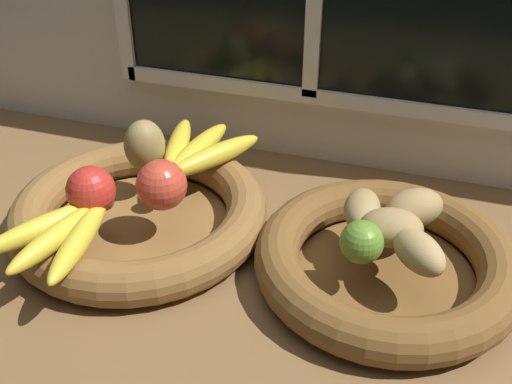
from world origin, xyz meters
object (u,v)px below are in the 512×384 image
object	(u,v)px
apple_red_front	(91,190)
apple_red_right	(161,186)
potato_oblong	(362,209)
fruit_bowl_left	(139,213)
banana_bunch_front	(63,232)
potato_small	(419,252)
banana_bunch_back	(196,151)
pear_brown	(145,145)
fruit_bowl_right	(386,261)
lime_near	(362,242)
potato_large	(391,227)
potato_back	(414,208)

from	to	relation	value
apple_red_front	apple_red_right	bearing A→B (deg)	22.80
potato_oblong	fruit_bowl_left	bearing A→B (deg)	-174.09
fruit_bowl_left	potato_oblong	size ratio (longest dim) A/B	4.52
banana_bunch_front	potato_small	distance (cm)	43.06
apple_red_front	banana_bunch_back	distance (cm)	18.40
apple_red_front	pear_brown	size ratio (longest dim) A/B	0.83
fruit_bowl_right	banana_bunch_back	world-z (taller)	banana_bunch_back
pear_brown	banana_bunch_back	bearing A→B (deg)	37.15
fruit_bowl_left	potato_oblong	distance (cm)	31.30
potato_small	lime_near	world-z (taller)	lime_near
fruit_bowl_left	potato_small	size ratio (longest dim) A/B	4.53
apple_red_front	potato_small	distance (cm)	42.14
fruit_bowl_left	potato_small	world-z (taller)	potato_small
apple_red_front	lime_near	size ratio (longest dim) A/B	1.24
pear_brown	banana_bunch_back	xyz separation A→B (cm)	(5.97, 4.52, -2.35)
apple_red_front	banana_bunch_back	xyz separation A→B (cm)	(7.81, 16.58, -1.68)
banana_bunch_back	fruit_bowl_left	bearing A→B (deg)	-109.98
fruit_bowl_right	lime_near	bearing A→B (deg)	-123.69
banana_bunch_front	banana_bunch_back	bearing A→B (deg)	71.46
banana_bunch_front	potato_large	size ratio (longest dim) A/B	2.31
banana_bunch_back	potato_back	world-z (taller)	potato_back
potato_back	fruit_bowl_right	bearing A→B (deg)	-114.44
apple_red_right	banana_bunch_front	bearing A→B (deg)	-128.88
fruit_bowl_right	apple_red_right	distance (cm)	30.82
apple_red_right	potato_back	bearing A→B (deg)	11.60
pear_brown	potato_oblong	xyz separation A→B (cm)	(32.55, -3.70, -1.90)
apple_red_right	potato_oblong	bearing A→B (deg)	10.51
lime_near	potato_oblong	bearing A→B (deg)	98.65
potato_back	potato_small	xyz separation A→B (cm)	(1.36, -8.63, -0.22)
apple_red_right	banana_bunch_back	xyz separation A→B (cm)	(-0.58, 13.05, -1.85)
fruit_bowl_left	potato_oblong	xyz separation A→B (cm)	(30.72, 3.18, 5.09)
pear_brown	potato_oblong	size ratio (longest dim) A/B	0.98
pear_brown	potato_large	xyz separation A→B (cm)	(36.63, -6.88, -1.61)
banana_bunch_front	lime_near	world-z (taller)	lime_near
potato_back	potato_small	world-z (taller)	potato_back
apple_red_right	banana_bunch_front	distance (cm)	13.67
lime_near	potato_large	bearing A→B (deg)	56.31
potato_back	apple_red_right	bearing A→B (deg)	-168.40
fruit_bowl_right	potato_back	distance (cm)	7.76
fruit_bowl_left	pear_brown	size ratio (longest dim) A/B	4.63
potato_oblong	lime_near	bearing A→B (deg)	-81.35
potato_oblong	potato_back	world-z (taller)	potato_back
apple_red_front	potato_back	xyz separation A→B (cm)	(40.74, 10.17, -0.83)
pear_brown	lime_near	bearing A→B (deg)	-18.51
potato_oblong	lime_near	world-z (taller)	lime_near
banana_bunch_front	fruit_bowl_left	bearing A→B (deg)	72.83
fruit_bowl_left	potato_small	bearing A→B (deg)	-5.40
potato_small	banana_bunch_front	bearing A→B (deg)	-168.56
apple_red_right	apple_red_front	xyz separation A→B (cm)	(-8.39, -3.53, -0.17)
fruit_bowl_right	potato_back	xyz separation A→B (cm)	(2.27, 5.00, 5.49)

